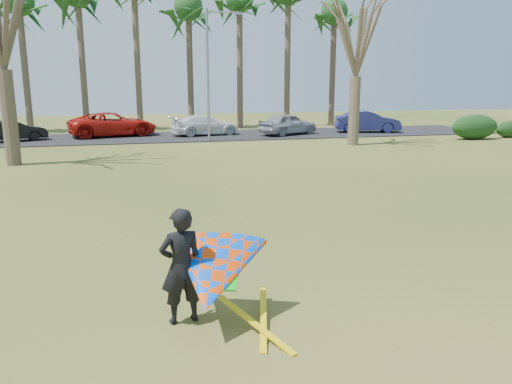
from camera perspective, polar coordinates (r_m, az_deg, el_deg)
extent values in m
plane|color=#274B10|center=(10.39, 2.74, -8.27)|extent=(100.00, 100.00, 0.00)
cube|color=black|center=(34.60, -9.45, 6.27)|extent=(46.00, 7.00, 0.06)
cylinder|color=#4E3C2E|center=(40.92, -24.88, 12.52)|extent=(0.48, 0.48, 9.00)
ellipsoid|color=#1C4A1A|center=(41.30, -25.53, 19.16)|extent=(4.84, 4.84, 3.08)
cylinder|color=#4C3A2D|center=(40.42, -19.21, 13.48)|extent=(0.48, 0.48, 9.70)
cylinder|color=#4E412F|center=(40.32, -13.40, 14.32)|extent=(0.48, 0.48, 10.40)
cylinder|color=#453629|center=(40.58, -7.54, 13.54)|extent=(0.48, 0.48, 9.00)
ellipsoid|color=#1A481D|center=(40.96, -7.74, 20.27)|extent=(4.84, 4.84, 3.08)
cylinder|color=#46392A|center=(41.26, -1.86, 14.11)|extent=(0.48, 0.48, 9.70)
cylinder|color=#49392B|center=(42.31, 3.61, 14.53)|extent=(0.48, 0.48, 10.40)
cylinder|color=#49392C|center=(43.68, 8.74, 13.43)|extent=(0.48, 0.48, 9.00)
ellipsoid|color=#1C4619|center=(44.03, 8.96, 19.68)|extent=(4.84, 4.84, 3.08)
cylinder|color=#483B2B|center=(24.87, -26.35, 7.57)|extent=(0.64, 0.64, 4.20)
cylinder|color=brown|center=(30.21, 11.15, 9.06)|extent=(0.64, 0.64, 3.99)
cylinder|color=gray|center=(31.66, -5.52, 13.02)|extent=(0.16, 0.16, 8.00)
cylinder|color=gray|center=(32.09, -3.80, 19.84)|extent=(2.00, 0.10, 0.10)
cube|color=gray|center=(32.28, -1.94, 19.73)|extent=(0.40, 0.18, 0.12)
ellipsoid|color=#133312|center=(35.65, 23.73, 6.83)|extent=(3.24, 1.47, 1.62)
ellipsoid|color=black|center=(37.83, 26.98, 6.41)|extent=(1.99, 0.94, 1.11)
imported|color=black|center=(34.59, -26.04, 6.29)|extent=(4.11, 2.74, 1.28)
imported|color=red|center=(35.39, -16.04, 7.45)|extent=(6.28, 3.99, 1.61)
imported|color=white|center=(34.96, -5.86, 7.62)|extent=(5.03, 2.87, 1.37)
imported|color=#9397A0|center=(35.16, 3.65, 7.78)|extent=(4.72, 3.41, 1.49)
imported|color=navy|center=(37.71, 12.61, 7.86)|extent=(4.94, 2.74, 1.54)
imported|color=black|center=(7.80, -8.55, -8.37)|extent=(0.74, 0.55, 1.84)
cone|color=blue|center=(7.65, -4.94, -9.26)|extent=(2.13, 2.39, 2.02)
cube|color=#0CBF19|center=(7.61, -3.93, -9.76)|extent=(0.62, 0.60, 0.24)
cube|color=yellow|center=(7.79, -0.24, -15.57)|extent=(0.85, 1.66, 0.28)
cube|color=yellow|center=(8.00, 0.84, -14.75)|extent=(0.56, 1.76, 0.22)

